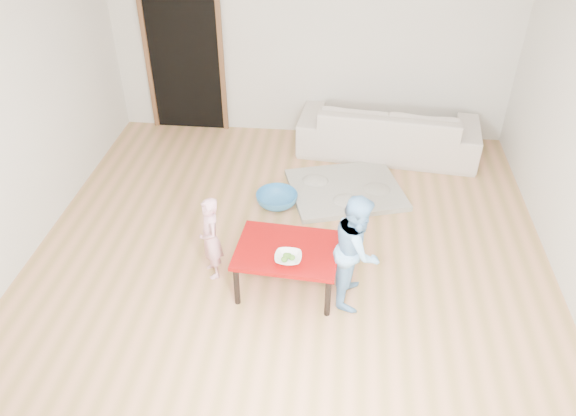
% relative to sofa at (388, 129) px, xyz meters
% --- Properties ---
extents(floor, '(5.00, 5.00, 0.01)m').
position_rel_sofa_xyz_m(floor, '(-1.01, -2.05, -0.32)').
color(floor, '#AB8449').
rests_on(floor, ground).
extents(back_wall, '(5.00, 0.02, 2.60)m').
position_rel_sofa_xyz_m(back_wall, '(-1.01, 0.45, 0.98)').
color(back_wall, beige).
rests_on(back_wall, floor).
extents(left_wall, '(0.02, 5.00, 2.60)m').
position_rel_sofa_xyz_m(left_wall, '(-3.51, -2.05, 0.98)').
color(left_wall, beige).
rests_on(left_wall, floor).
extents(doorway, '(1.02, 0.08, 2.11)m').
position_rel_sofa_xyz_m(doorway, '(-2.61, 0.43, 0.71)').
color(doorway, brown).
rests_on(doorway, back_wall).
extents(sofa, '(2.25, 1.06, 0.63)m').
position_rel_sofa_xyz_m(sofa, '(0.00, 0.00, 0.00)').
color(sofa, beige).
rests_on(sofa, floor).
extents(cushion, '(0.43, 0.39, 0.11)m').
position_rel_sofa_xyz_m(cushion, '(-0.37, -0.15, 0.15)').
color(cushion, orange).
rests_on(cushion, sofa).
extents(red_table, '(0.94, 0.73, 0.45)m').
position_rel_sofa_xyz_m(red_table, '(-0.98, -2.57, -0.09)').
color(red_table, '#820707').
rests_on(red_table, floor).
extents(bowl, '(0.23, 0.23, 0.06)m').
position_rel_sofa_xyz_m(bowl, '(-0.96, -2.72, 0.16)').
color(bowl, white).
rests_on(bowl, red_table).
extents(broccoli, '(0.12, 0.12, 0.06)m').
position_rel_sofa_xyz_m(broccoli, '(-0.96, -2.72, 0.16)').
color(broccoli, '#2D5919').
rests_on(broccoli, red_table).
extents(child_pink, '(0.31, 0.36, 0.83)m').
position_rel_sofa_xyz_m(child_pink, '(-1.69, -2.46, 0.10)').
color(child_pink, '#DA6381').
rests_on(child_pink, floor).
extents(child_blue, '(0.45, 0.55, 1.06)m').
position_rel_sofa_xyz_m(child_blue, '(-0.38, -2.61, 0.21)').
color(child_blue, '#69BCF3').
rests_on(child_blue, floor).
extents(basin, '(0.45, 0.45, 0.14)m').
position_rel_sofa_xyz_m(basin, '(-1.23, -1.30, -0.25)').
color(basin, teal).
rests_on(basin, floor).
extents(blanket, '(1.46, 1.32, 0.06)m').
position_rel_sofa_xyz_m(blanket, '(-0.49, -0.97, -0.29)').
color(blanket, '#ABA796').
rests_on(blanket, floor).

